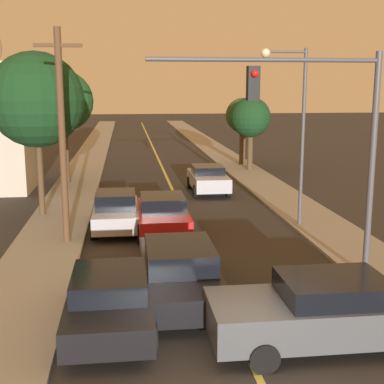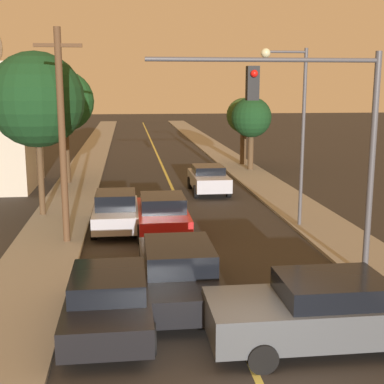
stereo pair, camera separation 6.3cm
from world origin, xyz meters
name	(u,v)px [view 2 (the right image)]	position (x,y,z in m)	size (l,w,h in m)	color
ground_plane	(257,377)	(0.00, 0.00, 0.00)	(200.00, 200.00, 0.00)	#2D2B28
road_surface	(156,152)	(0.00, 36.00, 0.01)	(8.06, 80.00, 0.01)	#2D2B28
sidewalk_left	(93,153)	(-5.28, 36.00, 0.06)	(2.50, 80.00, 0.12)	gray
sidewalk_right	(217,151)	(5.28, 36.00, 0.06)	(2.50, 80.00, 0.12)	gray
car_near_lane_front	(178,270)	(-1.13, 4.16, 0.77)	(2.09, 5.20, 1.53)	black
car_near_lane_second	(163,213)	(-1.13, 10.55, 0.79)	(1.98, 4.39, 1.51)	red
car_outer_lane_front	(109,298)	(-2.90, 2.54, 0.75)	(2.02, 4.56, 1.42)	black
car_outer_lane_second	(116,211)	(-2.90, 11.24, 0.77)	(1.84, 4.10, 1.55)	#A5A8B2
car_far_oncoming	(209,179)	(1.81, 18.25, 0.76)	(1.90, 4.12, 1.43)	#A5A8B2
car_crossing_right	(324,311)	(1.72, 1.10, 0.81)	(4.95, 2.09, 1.56)	#474C51
traffic_signal_mast	(321,124)	(2.88, 4.93, 4.54)	(6.42, 0.42, 6.37)	#47474C
streetlamp_right	(293,113)	(3.95, 10.84, 4.54)	(1.82, 0.36, 6.85)	#47474C
utility_pole_left	(62,133)	(-4.63, 9.55, 3.97)	(1.60, 0.24, 7.37)	#513823
tree_left_near	(63,102)	(-5.89, 21.54, 4.69)	(3.39, 3.39, 6.31)	#4C3823
tree_left_far	(37,100)	(-6.10, 13.80, 4.99)	(3.96, 3.96, 6.86)	#4C3823
tree_right_near	(244,116)	(5.72, 27.71, 3.47)	(2.43, 2.43, 4.63)	#4C3823
tree_right_far	(251,118)	(5.67, 25.17, 3.51)	(2.62, 2.62, 4.74)	#4C3823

